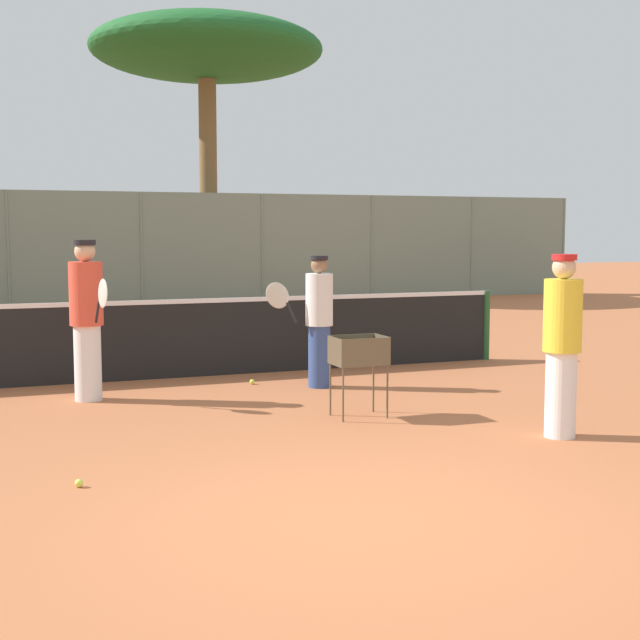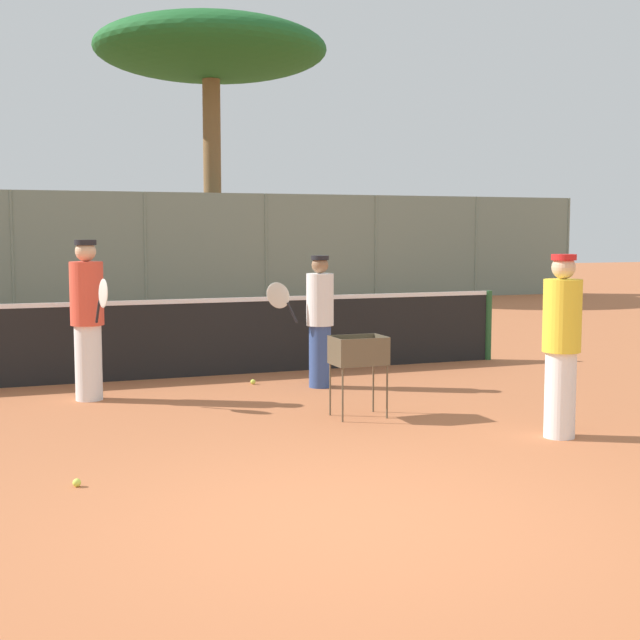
{
  "view_description": "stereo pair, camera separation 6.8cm",
  "coord_description": "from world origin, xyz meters",
  "px_view_note": "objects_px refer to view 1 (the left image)",
  "views": [
    {
      "loc": [
        -2.36,
        -5.47,
        2.0
      ],
      "look_at": [
        1.17,
        3.74,
        1.0
      ],
      "focal_mm": 50.0,
      "sensor_mm": 36.0,
      "label": 1
    },
    {
      "loc": [
        -2.3,
        -5.5,
        2.0
      ],
      "look_at": [
        1.17,
        3.74,
        1.0
      ],
      "focal_mm": 50.0,
      "sensor_mm": 36.0,
      "label": 2
    }
  ],
  "objects_px": {
    "player_white_outfit": "(87,318)",
    "ball_cart": "(358,358)",
    "tennis_net": "(169,337)",
    "player_yellow_shirt": "(562,343)",
    "parked_car": "(177,276)",
    "player_red_cap": "(318,319)"
  },
  "relations": [
    {
      "from": "tennis_net",
      "to": "ball_cart",
      "type": "height_order",
      "value": "tennis_net"
    },
    {
      "from": "player_white_outfit",
      "to": "player_yellow_shirt",
      "type": "xyz_separation_m",
      "value": [
        4.05,
        -3.55,
        -0.06
      ]
    },
    {
      "from": "player_white_outfit",
      "to": "ball_cart",
      "type": "relative_size",
      "value": 2.16
    },
    {
      "from": "player_red_cap",
      "to": "ball_cart",
      "type": "height_order",
      "value": "player_red_cap"
    },
    {
      "from": "parked_car",
      "to": "tennis_net",
      "type": "bearing_deg",
      "value": -102.33
    },
    {
      "from": "player_red_cap",
      "to": "parked_car",
      "type": "relative_size",
      "value": 0.4
    },
    {
      "from": "parked_car",
      "to": "ball_cart",
      "type": "bearing_deg",
      "value": -95.58
    },
    {
      "from": "player_yellow_shirt",
      "to": "player_red_cap",
      "type": "bearing_deg",
      "value": 63.54
    },
    {
      "from": "tennis_net",
      "to": "player_yellow_shirt",
      "type": "height_order",
      "value": "player_yellow_shirt"
    },
    {
      "from": "tennis_net",
      "to": "player_white_outfit",
      "type": "relative_size",
      "value": 5.29
    },
    {
      "from": "player_yellow_shirt",
      "to": "ball_cart",
      "type": "xyz_separation_m",
      "value": [
        -1.46,
        1.56,
        -0.28
      ]
    },
    {
      "from": "parked_car",
      "to": "player_yellow_shirt",
      "type": "bearing_deg",
      "value": -90.68
    },
    {
      "from": "player_yellow_shirt",
      "to": "parked_car",
      "type": "height_order",
      "value": "player_yellow_shirt"
    },
    {
      "from": "player_white_outfit",
      "to": "parked_car",
      "type": "height_order",
      "value": "player_white_outfit"
    },
    {
      "from": "tennis_net",
      "to": "player_yellow_shirt",
      "type": "xyz_separation_m",
      "value": [
        2.85,
        -4.76,
        0.36
      ]
    },
    {
      "from": "parked_car",
      "to": "player_white_outfit",
      "type": "bearing_deg",
      "value": -105.64
    },
    {
      "from": "tennis_net",
      "to": "player_yellow_shirt",
      "type": "relative_size",
      "value": 5.64
    },
    {
      "from": "player_white_outfit",
      "to": "player_yellow_shirt",
      "type": "distance_m",
      "value": 5.39
    },
    {
      "from": "ball_cart",
      "to": "tennis_net",
      "type": "bearing_deg",
      "value": 113.37
    },
    {
      "from": "player_white_outfit",
      "to": "ball_cart",
      "type": "distance_m",
      "value": 3.28
    },
    {
      "from": "player_red_cap",
      "to": "player_white_outfit",
      "type": "bearing_deg",
      "value": 15.23
    },
    {
      "from": "player_white_outfit",
      "to": "player_red_cap",
      "type": "distance_m",
      "value": 2.85
    }
  ]
}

